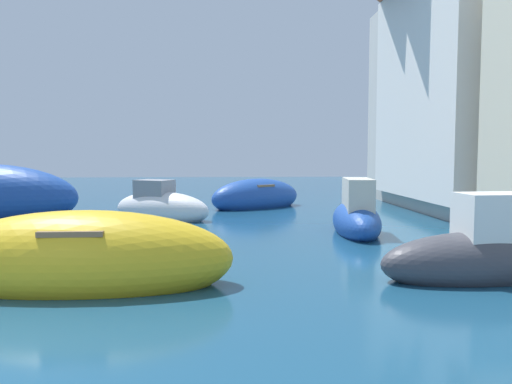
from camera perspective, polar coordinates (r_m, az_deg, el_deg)
moored_boat_2 at (r=8.42m, az=-18.64°, el=-7.13°), size 4.65×1.74×1.54m
moored_boat_3 at (r=16.30m, az=-10.50°, el=-1.71°), size 3.53×2.68×1.48m
moored_boat_4 at (r=13.59m, az=11.08°, el=-2.77°), size 1.58×3.68×1.66m
moored_boat_5 at (r=9.24m, az=23.99°, el=-6.43°), size 3.48×1.37×1.65m
moored_boat_7 at (r=19.50m, az=0.02°, el=-0.57°), size 4.13×3.57×1.41m
waterfront_building_annex at (r=20.63m, az=25.38°, el=12.27°), size 6.93×8.17×8.99m
waterfront_building_far at (r=22.23m, az=23.09°, el=11.60°), size 6.37×9.08×8.89m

